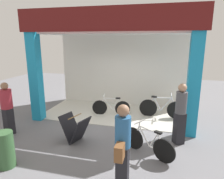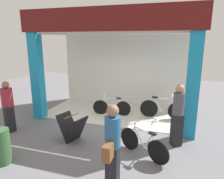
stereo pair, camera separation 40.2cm
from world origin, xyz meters
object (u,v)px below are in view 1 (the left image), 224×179
pedestrian_0 (180,113)px  bicycle_inside_1 (111,107)px  bicycle_parked_0 (148,143)px  sandwich_board_sign (75,129)px  pedestrian_1 (122,146)px  bicycle_inside_0 (162,108)px  pedestrian_2 (7,108)px  trash_bin (5,150)px

pedestrian_0 → bicycle_inside_1: bearing=145.2°
bicycle_inside_1 → pedestrian_0: size_ratio=0.84×
bicycle_inside_1 → pedestrian_0: (2.45, -1.70, 0.58)m
bicycle_parked_0 → sandwich_board_sign: bicycle_parked_0 is taller
pedestrian_1 → bicycle_inside_0: bearing=80.3°
pedestrian_2 → trash_bin: 1.97m
bicycle_inside_1 → bicycle_parked_0: size_ratio=1.10×
bicycle_inside_0 → pedestrian_1: (-0.70, -4.10, 0.52)m
bicycle_inside_0 → bicycle_parked_0: size_ratio=1.27×
bicycle_parked_0 → pedestrian_1: size_ratio=0.78×
bicycle_inside_0 → bicycle_inside_1: (-1.93, -0.24, -0.05)m
bicycle_inside_1 → pedestrian_0: pedestrian_0 is taller
pedestrian_0 → pedestrian_2: (-5.17, -0.67, -0.05)m
pedestrian_0 → pedestrian_2: size_ratio=1.06×
pedestrian_1 → pedestrian_2: pedestrian_1 is taller
bicycle_inside_1 → bicycle_parked_0: (1.65, -2.56, 0.01)m
sandwich_board_sign → trash_bin: size_ratio=1.06×
sandwich_board_sign → pedestrian_2: 2.31m
pedestrian_0 → pedestrian_1: 2.47m
sandwich_board_sign → pedestrian_2: (-2.26, -0.02, 0.46)m
bicycle_inside_1 → bicycle_parked_0: bicycle_parked_0 is taller
pedestrian_1 → pedestrian_2: size_ratio=1.05×
bicycle_parked_0 → pedestrian_1: 1.47m
trash_bin → bicycle_inside_0: bearing=50.0°
bicycle_inside_0 → trash_bin: bicycle_inside_0 is taller
pedestrian_1 → trash_bin: 2.80m
sandwich_board_sign → pedestrian_2: size_ratio=0.56×
bicycle_inside_1 → pedestrian_1: size_ratio=0.86×
bicycle_parked_0 → bicycle_inside_0: bearing=84.2°
sandwich_board_sign → trash_bin: bearing=-124.8°
pedestrian_0 → trash_bin: pedestrian_0 is taller
bicycle_inside_0 → bicycle_inside_1: 1.95m
bicycle_inside_0 → pedestrian_2: pedestrian_2 is taller
trash_bin → sandwich_board_sign: bearing=55.2°
bicycle_parked_0 → pedestrian_0: pedestrian_0 is taller
bicycle_inside_0 → pedestrian_2: (-4.66, -2.62, 0.49)m
bicycle_inside_1 → sandwich_board_sign: (-0.46, -2.35, 0.07)m
bicycle_parked_0 → sandwich_board_sign: (-2.11, 0.21, 0.06)m
bicycle_parked_0 → trash_bin: (-3.18, -1.32, 0.10)m
bicycle_inside_0 → sandwich_board_sign: bicycle_inside_0 is taller
pedestrian_1 → trash_bin: bearing=-179.3°
bicycle_inside_0 → pedestrian_0: bearing=-75.2°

